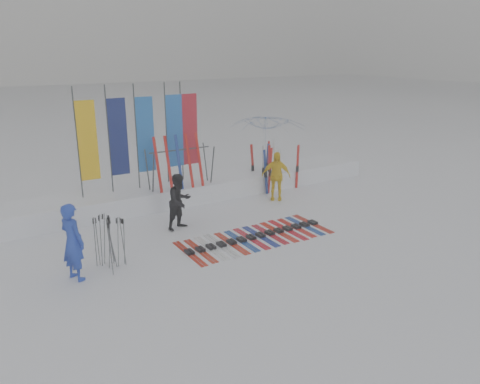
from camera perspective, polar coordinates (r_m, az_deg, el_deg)
ground at (r=11.85m, az=3.23°, el=-6.73°), size 120.00×120.00×0.00m
snow_bank at (r=15.51m, az=-6.42°, el=0.20°), size 14.00×1.60×0.60m
person_blue at (r=10.57m, az=-19.73°, el=-5.75°), size 0.63×0.74×1.72m
person_black at (r=12.88m, az=-7.36°, el=-1.15°), size 0.91×0.80×1.56m
person_yellow at (r=15.30m, az=4.42°, el=1.97°), size 1.00×0.86×1.60m
tent_canopy at (r=17.38m, az=3.30°, el=5.40°), size 2.81×2.87×2.53m
ski_row at (r=12.39m, az=1.93°, el=-5.44°), size 4.04×1.69×0.07m
pole_cluster at (r=11.02m, az=-15.61°, el=-5.88°), size 0.61×0.71×1.26m
feather_flags at (r=14.76m, az=-11.64°, el=6.85°), size 3.92×0.29×3.20m
ski_rack at (r=14.72m, az=-7.28°, el=3.61°), size 2.04×0.80×1.23m
upright_skis at (r=16.54m, az=3.78°, el=3.10°), size 1.41×1.10×1.69m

